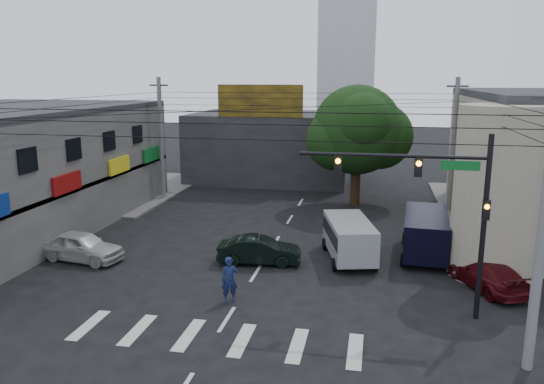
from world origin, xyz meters
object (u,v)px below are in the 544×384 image
(utility_pole_near_right, at_px, (542,232))
(utility_pole_far_right, at_px, (453,146))
(maroon_sedan, at_px, (488,275))
(silver_minivan, at_px, (349,240))
(navy_van, at_px, (425,235))
(utility_pole_far_left, at_px, (161,139))
(dark_sedan, at_px, (259,250))
(traffic_officer, at_px, (230,280))
(traffic_gantry, at_px, (439,196))
(white_compact, at_px, (82,246))
(street_tree, at_px, (357,130))

(utility_pole_near_right, bearing_deg, utility_pole_far_right, 90.00)
(maroon_sedan, bearing_deg, silver_minivan, -47.92)
(navy_van, bearing_deg, utility_pole_far_left, 66.28)
(maroon_sedan, bearing_deg, dark_sedan, -31.18)
(traffic_officer, bearing_deg, maroon_sedan, -1.48)
(traffic_gantry, height_order, silver_minivan, traffic_gantry)
(utility_pole_far_left, relative_size, utility_pole_far_right, 1.00)
(utility_pole_near_right, xyz_separation_m, utility_pole_far_right, (0.00, 20.50, 0.00))
(navy_van, bearing_deg, traffic_officer, 136.06)
(white_compact, relative_size, traffic_officer, 2.39)
(traffic_gantry, relative_size, dark_sedan, 1.68)
(traffic_gantry, xyz_separation_m, navy_van, (0.29, 7.30, -3.71))
(utility_pole_far_left, height_order, white_compact, utility_pole_far_left)
(utility_pole_far_left, height_order, maroon_sedan, utility_pole_far_left)
(utility_pole_far_right, height_order, maroon_sedan, utility_pole_far_right)
(utility_pole_far_right, bearing_deg, traffic_gantry, -98.94)
(utility_pole_near_right, relative_size, navy_van, 1.61)
(traffic_gantry, bearing_deg, utility_pole_near_right, -52.58)
(street_tree, xyz_separation_m, silver_minivan, (0.24, -12.10, -4.45))
(silver_minivan, bearing_deg, utility_pole_far_left, 38.96)
(utility_pole_near_right, xyz_separation_m, white_compact, (-19.64, 6.58, -3.85))
(utility_pole_near_right, height_order, white_compact, utility_pole_near_right)
(utility_pole_far_left, bearing_deg, navy_van, -27.52)
(white_compact, bearing_deg, utility_pole_far_left, 14.70)
(utility_pole_far_left, xyz_separation_m, utility_pole_far_right, (21.00, 0.00, 0.00))
(utility_pole_far_right, bearing_deg, utility_pole_far_left, 180.00)
(traffic_gantry, relative_size, utility_pole_near_right, 0.78)
(white_compact, distance_m, navy_van, 17.76)
(dark_sedan, distance_m, white_compact, 9.10)
(street_tree, relative_size, utility_pole_far_right, 0.95)
(street_tree, height_order, silver_minivan, street_tree)
(traffic_gantry, distance_m, dark_sedan, 10.01)
(utility_pole_near_right, height_order, navy_van, utility_pole_near_right)
(street_tree, distance_m, utility_pole_far_right, 6.63)
(traffic_officer, bearing_deg, dark_sedan, 67.92)
(maroon_sedan, distance_m, silver_minivan, 6.82)
(street_tree, bearing_deg, dark_sedan, -106.94)
(silver_minivan, relative_size, navy_van, 0.90)
(utility_pole_near_right, xyz_separation_m, navy_van, (-2.39, 10.80, -3.48))
(utility_pole_near_right, bearing_deg, white_compact, 161.48)
(utility_pole_far_right, bearing_deg, traffic_officer, -121.94)
(utility_pole_far_right, distance_m, navy_van, 10.58)
(dark_sedan, bearing_deg, traffic_officer, 171.10)
(dark_sedan, height_order, silver_minivan, silver_minivan)
(traffic_gantry, relative_size, maroon_sedan, 1.53)
(white_compact, bearing_deg, dark_sedan, -72.40)
(street_tree, xyz_separation_m, utility_pole_far_left, (-14.50, -1.00, -0.87))
(street_tree, distance_m, utility_pole_far_left, 14.56)
(dark_sedan, bearing_deg, utility_pole_near_right, -133.29)
(traffic_gantry, height_order, utility_pole_far_left, utility_pole_far_left)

